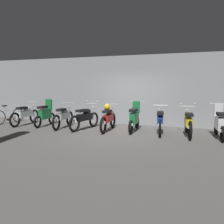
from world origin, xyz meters
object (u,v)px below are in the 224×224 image
at_px(motorbike_slot_8, 219,123).
at_px(motorbike_slot_5, 134,118).
at_px(bicycle, 9,116).
at_px(motorbike_slot_2, 64,116).
at_px(motorbike_slot_0, 25,114).
at_px(motorbike_slot_7, 188,122).
at_px(motorbike_slot_4, 108,118).
at_px(motorbike_slot_6, 160,120).
at_px(motorbike_slot_1, 45,114).
at_px(motorbike_slot_3, 85,117).

bearing_deg(motorbike_slot_8, motorbike_slot_5, 175.56).
bearing_deg(bicycle, motorbike_slot_2, -2.27).
bearing_deg(motorbike_slot_0, motorbike_slot_7, -0.02).
height_order(motorbike_slot_4, motorbike_slot_5, motorbike_slot_5).
relative_size(motorbike_slot_0, motorbike_slot_6, 1.00).
bearing_deg(motorbike_slot_4, motorbike_slot_1, 177.66).
distance_m(motorbike_slot_1, motorbike_slot_5, 4.06).
distance_m(motorbike_slot_4, bicycle, 5.07).
bearing_deg(motorbike_slot_4, motorbike_slot_2, -179.29).
height_order(motorbike_slot_1, motorbike_slot_2, motorbike_slot_1).
bearing_deg(motorbike_slot_3, motorbike_slot_6, 3.41).
relative_size(motorbike_slot_0, motorbike_slot_1, 1.16).
xyz_separation_m(motorbike_slot_4, motorbike_slot_7, (3.04, 0.02, -0.03)).
xyz_separation_m(motorbike_slot_0, bicycle, (-1.01, 0.07, -0.13)).
height_order(motorbike_slot_3, motorbike_slot_6, motorbike_slot_3).
bearing_deg(motorbike_slot_2, bicycle, 177.73).
distance_m(motorbike_slot_1, motorbike_slot_2, 1.02).
relative_size(motorbike_slot_6, motorbike_slot_7, 1.00).
relative_size(motorbike_slot_2, motorbike_slot_8, 1.16).
bearing_deg(motorbike_slot_1, motorbike_slot_4, -2.34).
bearing_deg(motorbike_slot_6, motorbike_slot_3, -176.59).
xyz_separation_m(motorbike_slot_1, motorbike_slot_4, (3.04, -0.12, -0.00)).
relative_size(motorbike_slot_8, bicycle, 0.98).
bearing_deg(motorbike_slot_8, motorbike_slot_7, 177.85).
relative_size(motorbike_slot_2, motorbike_slot_5, 1.16).
distance_m(motorbike_slot_2, motorbike_slot_8, 6.08).
xyz_separation_m(motorbike_slot_2, motorbike_slot_8, (6.08, 0.01, 0.03)).
bearing_deg(motorbike_slot_5, motorbike_slot_1, -178.65).
distance_m(motorbike_slot_2, motorbike_slot_6, 4.06).
xyz_separation_m(motorbike_slot_4, motorbike_slot_6, (2.02, 0.14, -0.04)).
bearing_deg(motorbike_slot_3, bicycle, 178.05).
bearing_deg(motorbike_slot_4, motorbike_slot_5, 12.26).
xyz_separation_m(motorbike_slot_2, motorbike_slot_7, (5.07, 0.05, 0.00)).
xyz_separation_m(motorbike_slot_0, motorbike_slot_8, (8.10, -0.04, 0.03)).
bearing_deg(motorbike_slot_8, motorbike_slot_3, -179.69).
relative_size(motorbike_slot_0, motorbike_slot_5, 1.16).
bearing_deg(motorbike_slot_2, motorbike_slot_7, 0.54).
relative_size(motorbike_slot_6, bicycle, 1.13).
bearing_deg(motorbike_slot_3, motorbike_slot_2, 178.99).
relative_size(motorbike_slot_1, motorbike_slot_4, 0.86).
bearing_deg(motorbike_slot_1, motorbike_slot_2, -8.39).
distance_m(motorbike_slot_3, bicycle, 4.07).
xyz_separation_m(motorbike_slot_1, motorbike_slot_3, (2.03, -0.17, -0.04)).
bearing_deg(motorbike_slot_0, motorbike_slot_4, -0.35).
relative_size(motorbike_slot_0, motorbike_slot_2, 1.00).
height_order(motorbike_slot_4, bicycle, motorbike_slot_4).
distance_m(motorbike_slot_0, motorbike_slot_3, 3.05).
relative_size(motorbike_slot_0, motorbike_slot_7, 1.00).
distance_m(motorbike_slot_4, motorbike_slot_6, 2.03).
distance_m(motorbike_slot_5, motorbike_slot_6, 1.02).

